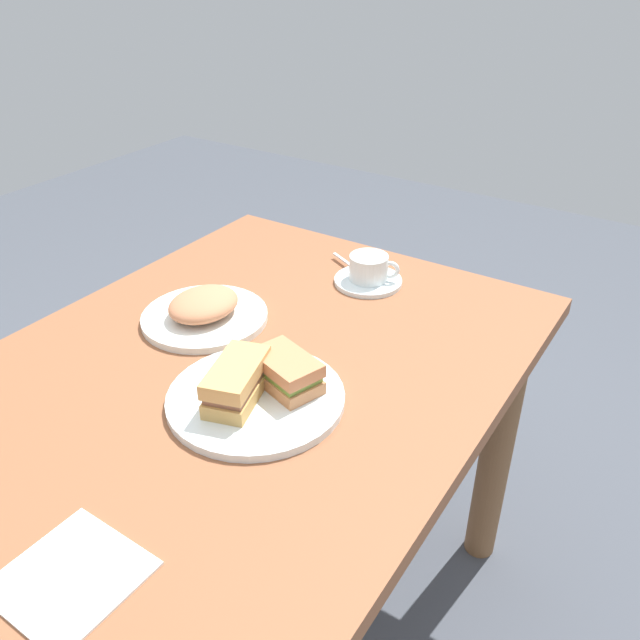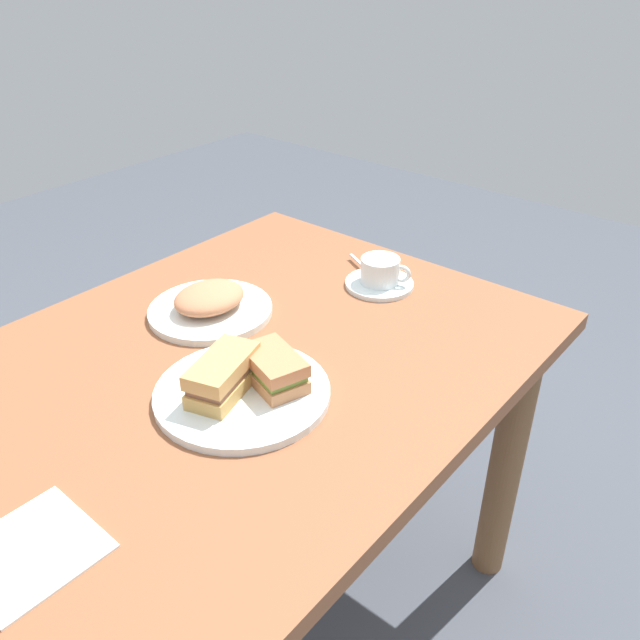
% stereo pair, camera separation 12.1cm
% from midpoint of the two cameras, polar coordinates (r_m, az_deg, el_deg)
% --- Properties ---
extents(ground_plane, '(6.00, 6.00, 0.00)m').
position_cam_midpoint_polar(ground_plane, '(1.65, -4.49, -25.29)').
color(ground_plane, '#464B54').
extents(dining_table, '(1.19, 0.84, 0.72)m').
position_cam_midpoint_polar(dining_table, '(1.21, -5.64, -9.41)').
color(dining_table, brown).
rests_on(dining_table, ground_plane).
extents(sandwich_plate, '(0.28, 0.28, 0.01)m').
position_cam_midpoint_polar(sandwich_plate, '(1.06, -3.55, -6.46)').
color(sandwich_plate, white).
rests_on(sandwich_plate, dining_table).
extents(sandwich_front, '(0.15, 0.10, 0.06)m').
position_cam_midpoint_polar(sandwich_front, '(1.04, -5.18, -4.93)').
color(sandwich_front, tan).
rests_on(sandwich_front, sandwich_plate).
extents(sandwich_back, '(0.10, 0.13, 0.05)m').
position_cam_midpoint_polar(sandwich_back, '(1.05, -0.78, -4.38)').
color(sandwich_back, '#C17E50').
rests_on(sandwich_back, sandwich_plate).
extents(coffee_saucer, '(0.14, 0.14, 0.01)m').
position_cam_midpoint_polar(coffee_saucer, '(1.39, 7.67, 3.07)').
color(coffee_saucer, white).
rests_on(coffee_saucer, dining_table).
extents(coffee_cup, '(0.08, 0.10, 0.05)m').
position_cam_midpoint_polar(coffee_cup, '(1.38, 7.83, 4.30)').
color(coffee_cup, white).
rests_on(coffee_cup, coffee_saucer).
extents(spoon, '(0.06, 0.09, 0.01)m').
position_cam_midpoint_polar(spoon, '(1.45, 6.20, 4.64)').
color(spoon, silver).
rests_on(spoon, coffee_saucer).
extents(side_plate, '(0.24, 0.24, 0.01)m').
position_cam_midpoint_polar(side_plate, '(1.29, -6.90, 0.76)').
color(side_plate, white).
rests_on(side_plate, dining_table).
extents(side_food_pile, '(0.15, 0.12, 0.04)m').
position_cam_midpoint_polar(side_food_pile, '(1.27, -6.98, 1.88)').
color(side_food_pile, '#C07851').
rests_on(side_food_pile, side_plate).
extents(napkin, '(0.15, 0.15, 0.00)m').
position_cam_midpoint_polar(napkin, '(0.89, -20.18, -18.53)').
color(napkin, white).
rests_on(napkin, dining_table).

